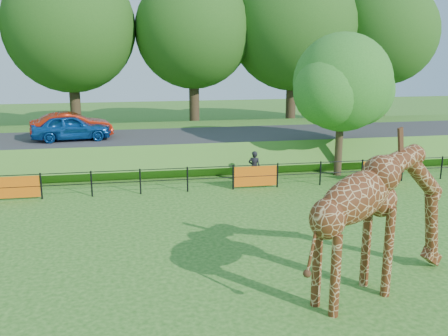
# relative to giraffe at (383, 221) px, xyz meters

# --- Properties ---
(ground) EXTENTS (90.00, 90.00, 0.00)m
(ground) POSITION_rel_giraffe_xyz_m (-3.90, 1.69, -1.85)
(ground) COLOR #205816
(ground) RESTS_ON ground
(giraffe) EXTENTS (5.12, 3.00, 3.70)m
(giraffe) POSITION_rel_giraffe_xyz_m (0.00, 0.00, 0.00)
(giraffe) COLOR #512610
(giraffe) RESTS_ON ground
(perimeter_fence) EXTENTS (28.07, 0.10, 1.10)m
(perimeter_fence) POSITION_rel_giraffe_xyz_m (-3.90, 9.69, -1.30)
(perimeter_fence) COLOR black
(perimeter_fence) RESTS_ON ground
(embankment) EXTENTS (40.00, 9.00, 1.30)m
(embankment) POSITION_rel_giraffe_xyz_m (-3.90, 17.19, -1.20)
(embankment) COLOR #205816
(embankment) RESTS_ON ground
(road) EXTENTS (40.00, 5.00, 0.12)m
(road) POSITION_rel_giraffe_xyz_m (-3.90, 15.69, -0.49)
(road) COLOR #2F2F31
(road) RESTS_ON embankment
(car_blue) EXTENTS (4.05, 1.92, 1.34)m
(car_blue) POSITION_rel_giraffe_xyz_m (-9.22, 15.28, 0.24)
(car_blue) COLOR #1554AD
(car_blue) RESTS_ON road
(car_red) EXTENTS (4.31, 2.25, 1.35)m
(car_red) POSITION_rel_giraffe_xyz_m (-9.28, 15.75, 0.24)
(car_red) COLOR #A91F0C
(car_red) RESTS_ON road
(visitor) EXTENTS (0.65, 0.54, 1.51)m
(visitor) POSITION_rel_giraffe_xyz_m (-0.76, 10.51, -1.10)
(visitor) COLOR black
(visitor) RESTS_ON ground
(tree_east) EXTENTS (5.40, 4.71, 6.76)m
(tree_east) POSITION_rel_giraffe_xyz_m (3.69, 11.32, 2.43)
(tree_east) COLOR #342617
(tree_east) RESTS_ON ground
(bg_tree_line) EXTENTS (37.30, 8.80, 11.82)m
(bg_tree_line) POSITION_rel_giraffe_xyz_m (-2.01, 23.69, 5.34)
(bg_tree_line) COLOR #342617
(bg_tree_line) RESTS_ON ground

